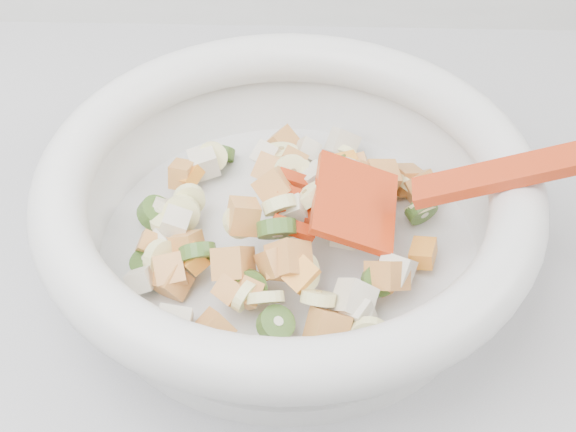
{
  "coord_description": "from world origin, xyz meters",
  "views": [
    {
      "loc": [
        -0.0,
        0.95,
        1.38
      ],
      "look_at": [
        -0.02,
        1.4,
        0.95
      ],
      "focal_mm": 55.0,
      "sensor_mm": 36.0,
      "label": 1
    }
  ],
  "objects": [
    {
      "name": "mixing_bowl",
      "position": [
        -0.02,
        1.4,
        0.95
      ],
      "size": [
        0.49,
        0.35,
        0.16
      ],
      "color": "silver",
      "rests_on": "counter"
    }
  ]
}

